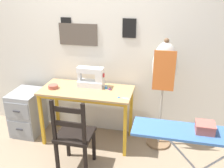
{
  "coord_description": "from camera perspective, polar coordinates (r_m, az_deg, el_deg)",
  "views": [
    {
      "loc": [
        0.99,
        -2.55,
        2.07
      ],
      "look_at": [
        0.35,
        0.25,
        0.89
      ],
      "focal_mm": 40.0,
      "sensor_mm": 36.0,
      "label": 1
    }
  ],
  "objects": [
    {
      "name": "ground_plane",
      "position": [
        3.43,
        -6.86,
        -14.97
      ],
      "size": [
        14.0,
        14.0,
        0.0
      ],
      "primitive_type": "plane",
      "color": "gray"
    },
    {
      "name": "wall_back",
      "position": [
        3.41,
        -4.37,
        8.81
      ],
      "size": [
        10.0,
        0.07,
        2.55
      ],
      "color": "silver",
      "rests_on": "ground_plane"
    },
    {
      "name": "sewing_table",
      "position": [
        3.29,
        -5.88,
        -2.86
      ],
      "size": [
        1.2,
        0.55,
        0.77
      ],
      "color": "tan",
      "rests_on": "ground_plane"
    },
    {
      "name": "sewing_machine",
      "position": [
        3.3,
        -4.58,
        1.44
      ],
      "size": [
        0.36,
        0.16,
        0.29
      ],
      "color": "white",
      "rests_on": "sewing_table"
    },
    {
      "name": "fabric_bowl",
      "position": [
        3.36,
        -13.33,
        -0.56
      ],
      "size": [
        0.13,
        0.13,
        0.05
      ],
      "color": "#B25647",
      "rests_on": "sewing_table"
    },
    {
      "name": "scissors",
      "position": [
        3.01,
        2.24,
        -3.17
      ],
      "size": [
        0.15,
        0.05,
        0.01
      ],
      "color": "silver",
      "rests_on": "sewing_table"
    },
    {
      "name": "thread_spool_near_machine",
      "position": [
        3.26,
        -1.36,
        -0.77
      ],
      "size": [
        0.04,
        0.04,
        0.04
      ],
      "color": "#2875C1",
      "rests_on": "sewing_table"
    },
    {
      "name": "thread_spool_mid_table",
      "position": [
        3.22,
        -0.52,
        -1.12
      ],
      "size": [
        0.04,
        0.04,
        0.03
      ],
      "color": "purple",
      "rests_on": "sewing_table"
    },
    {
      "name": "wooden_chair",
      "position": [
        2.92,
        -8.67,
        -11.64
      ],
      "size": [
        0.4,
        0.38,
        0.94
      ],
      "color": "black",
      "rests_on": "ground_plane"
    },
    {
      "name": "filing_cabinet",
      "position": [
        3.83,
        -18.77,
        -6.12
      ],
      "size": [
        0.38,
        0.49,
        0.64
      ],
      "color": "#93999E",
      "rests_on": "ground_plane"
    },
    {
      "name": "dress_form",
      "position": [
        3.12,
        11.8,
        2.55
      ],
      "size": [
        0.32,
        0.32,
        1.47
      ],
      "color": "#846647",
      "rests_on": "ground_plane"
    },
    {
      "name": "ironing_board",
      "position": [
        2.39,
        20.27,
        -11.43
      ],
      "size": [
        1.27,
        0.31,
        0.85
      ],
      "color": "#3D6BAD",
      "rests_on": "ground_plane"
    },
    {
      "name": "storage_box",
      "position": [
        2.36,
        20.49,
        -9.3
      ],
      "size": [
        0.17,
        0.15,
        0.09
      ],
      "color": "#AD564C",
      "rests_on": "ironing_board"
    }
  ]
}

